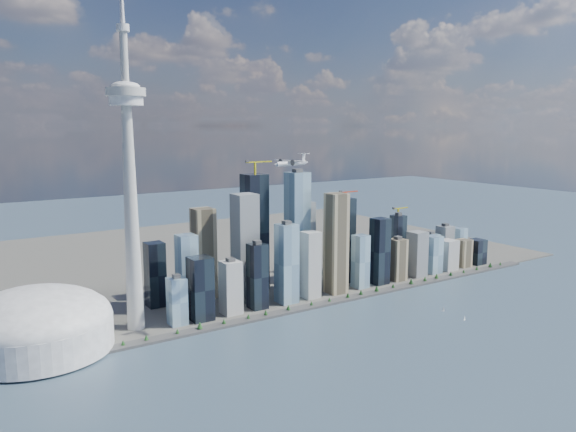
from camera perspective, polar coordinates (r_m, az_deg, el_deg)
ground at (r=806.87m, az=13.96°, el=-13.52°), size 4000.00×4000.00×0.00m
seawall at (r=981.08m, az=3.10°, el=-9.00°), size 1100.00×22.00×4.00m
land at (r=1356.71m, az=-8.24°, el=-3.98°), size 1400.00×900.00×3.00m
shoreline_trees at (r=978.99m, az=3.10°, el=-8.63°), size 960.53×7.20×8.80m
skyscraper_cluster at (r=1063.33m, az=2.95°, el=-3.49°), size 736.00×142.00×242.82m
needle_tower at (r=852.09m, az=-15.81°, el=3.99°), size 56.00×56.00×550.50m
dome_stadium at (r=851.56m, az=-24.16°, el=-10.02°), size 200.00×200.00×86.00m
airplane at (r=806.03m, az=0.34°, el=5.44°), size 68.96×61.37×16.92m
sailboat_west at (r=987.88m, az=15.49°, el=-9.16°), size 5.95×3.74×8.55m
sailboat_east at (r=954.77m, az=17.49°, el=-9.90°), size 5.94×3.03×8.28m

